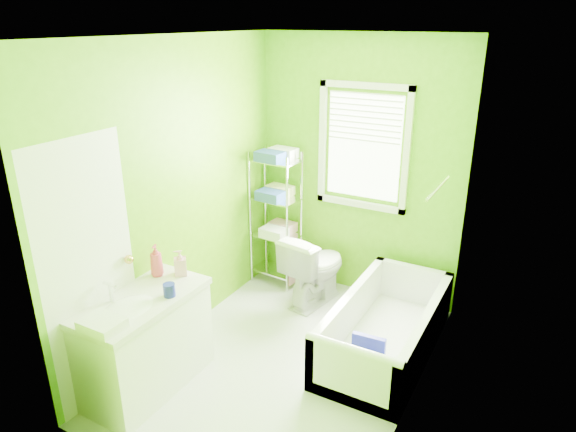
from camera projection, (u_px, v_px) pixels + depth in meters
The scene contains 9 objects.
ground at pixel (287, 360), 4.35m from camera, with size 2.90×2.90×0.00m, color silver.
room_envelope at pixel (287, 187), 3.79m from camera, with size 2.14×2.94×2.62m.
window at pixel (364, 141), 4.90m from camera, with size 0.92×0.05×1.22m.
door at pixel (91, 276), 3.64m from camera, with size 0.09×0.80×2.00m.
right_wall_decor at pixel (422, 244), 3.39m from camera, with size 0.04×1.48×1.17m.
bathtub at pixel (384, 337), 4.39m from camera, with size 0.75×1.60×0.52m.
toilet at pixel (315, 268), 5.13m from camera, with size 0.42×0.74×0.76m, color white.
vanity at pixel (145, 340), 3.91m from camera, with size 0.53×1.04×1.05m.
wire_shelf_unit at pixel (277, 204), 5.34m from camera, with size 0.51×0.41×1.48m.
Camera 1 is at (1.76, -3.15, 2.72)m, focal length 32.00 mm.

